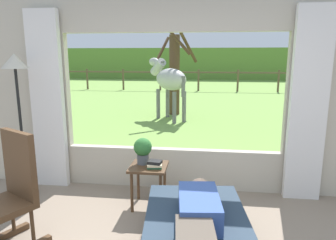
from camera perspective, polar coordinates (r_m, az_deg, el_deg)
back_wall_with_window at (r=4.12m, az=0.81°, el=4.01°), size 5.20×0.12×2.55m
curtain_panel_left at (r=4.51m, az=-21.31°, el=3.24°), size 0.44×0.10×2.40m
curtain_panel_right at (r=4.15m, az=24.44°, el=2.32°), size 0.44×0.10×2.40m
outdoor_pasture_lawn at (r=15.07m, az=5.47°, el=4.86°), size 36.00×21.68×0.02m
distant_hill_ridge at (r=24.81m, az=6.28°, el=10.29°), size 36.00×2.00×2.40m
reclining_person at (r=2.60m, az=5.58°, el=-17.87°), size 0.40×1.44×0.22m
rocking_chair at (r=3.32m, az=-26.99°, el=-11.87°), size 0.73×0.82×1.12m
side_table at (r=3.77m, az=-3.59°, el=-9.74°), size 0.44×0.44×0.52m
potted_plant at (r=3.75m, az=-4.68°, el=-5.39°), size 0.22×0.22×0.32m
book_stack at (r=3.65m, az=-2.46°, el=-8.18°), size 0.19×0.17×0.09m
floor_lamp_left at (r=4.30m, az=-26.15°, el=6.23°), size 0.32×0.32×1.83m
horse at (r=8.67m, az=0.22°, el=7.46°), size 1.43×1.61×1.73m
pasture_tree at (r=9.49m, az=1.20°, el=8.86°), size 1.31×1.31×2.87m
pasture_fence_line at (r=16.17m, az=5.66°, el=7.94°), size 16.10×0.10×1.10m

